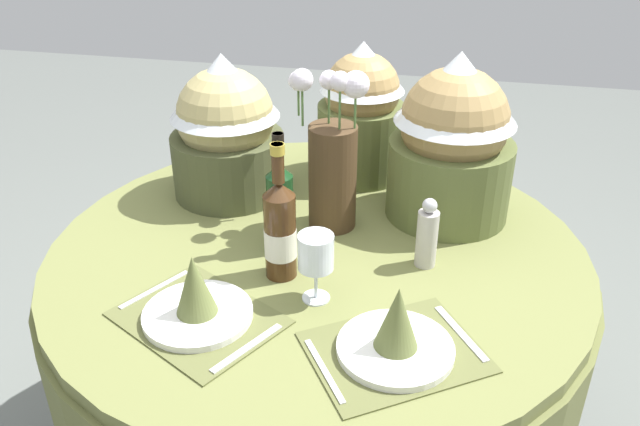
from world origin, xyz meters
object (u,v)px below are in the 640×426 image
dining_table (317,292)px  gift_tub_back_left (226,124)px  flower_vase (332,163)px  wine_glass_right (316,254)px  wine_bottle_left (280,229)px  gift_tub_back_right (453,134)px  pepper_mill (427,235)px  gift_tub_back_centre (362,107)px  wine_bottle_centre (280,207)px  place_setting_left (196,301)px  place_setting_right (396,335)px

dining_table → gift_tub_back_left: gift_tub_back_left is taller
flower_vase → wine_glass_right: (0.03, -0.34, -0.06)m
wine_bottle_left → gift_tub_back_right: gift_tub_back_right is taller
pepper_mill → dining_table: bearing=175.0°
wine_bottle_left → gift_tub_back_centre: (0.09, 0.59, 0.10)m
dining_table → wine_bottle_centre: bearing=-167.3°
flower_vase → pepper_mill: bearing=-29.1°
wine_glass_right → gift_tub_back_left: size_ratio=0.40×
dining_table → place_setting_left: place_setting_left is taller
flower_vase → gift_tub_back_centre: size_ratio=1.03×
place_setting_left → wine_glass_right: wine_glass_right is taller
dining_table → gift_tub_back_right: (0.31, 0.25, 0.38)m
dining_table → flower_vase: bearing=83.8°
wine_bottle_centre → gift_tub_back_right: bearing=33.9°
place_setting_left → pepper_mill: 0.57m
wine_glass_right → wine_bottle_left: bearing=142.7°
dining_table → gift_tub_back_centre: size_ratio=3.36×
wine_bottle_centre → wine_glass_right: size_ratio=1.88×
dining_table → gift_tub_back_right: gift_tub_back_right is taller
pepper_mill → gift_tub_back_right: 0.32m
flower_vase → pepper_mill: size_ratio=2.37×
pepper_mill → flower_vase: bearing=150.9°
place_setting_left → gift_tub_back_right: size_ratio=0.92×
wine_bottle_centre → gift_tub_back_right: size_ratio=0.68×
flower_vase → place_setting_right: bearing=-64.8°
place_setting_right → gift_tub_back_left: bearing=132.4°
wine_glass_right → gift_tub_back_right: gift_tub_back_right is taller
place_setting_left → gift_tub_back_left: bearing=102.3°
wine_bottle_left → wine_bottle_centre: (-0.03, 0.12, -0.01)m
dining_table → place_setting_right: 0.48m
wine_bottle_centre → pepper_mill: (0.37, -0.00, -0.03)m
place_setting_right → wine_bottle_left: (-0.30, 0.22, 0.08)m
gift_tub_back_left → gift_tub_back_right: bearing=0.1°
place_setting_right → wine_glass_right: (-0.20, 0.15, 0.07)m
gift_tub_back_centre → place_setting_left: bearing=-106.0°
wine_bottle_left → pepper_mill: bearing=19.2°
pepper_mill → gift_tub_back_centre: bearing=116.7°
gift_tub_back_left → place_setting_left: bearing=-77.7°
dining_table → pepper_mill: (0.28, -0.02, 0.23)m
dining_table → place_setting_left: (-0.19, -0.35, 0.19)m
flower_vase → gift_tub_back_centre: (0.02, 0.33, 0.04)m
place_setting_left → gift_tub_back_right: 0.80m
place_setting_left → place_setting_right: (0.43, -0.02, 0.00)m
wine_bottle_left → gift_tub_back_left: (-0.26, 0.39, 0.09)m
dining_table → wine_bottle_centre: size_ratio=4.49×
dining_table → wine_glass_right: (0.05, -0.22, 0.27)m
gift_tub_back_left → place_setting_right: bearing=-47.6°
place_setting_right → gift_tub_back_left: 0.85m
place_setting_right → gift_tub_back_centre: bearing=104.1°
place_setting_right → wine_glass_right: bearing=143.3°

